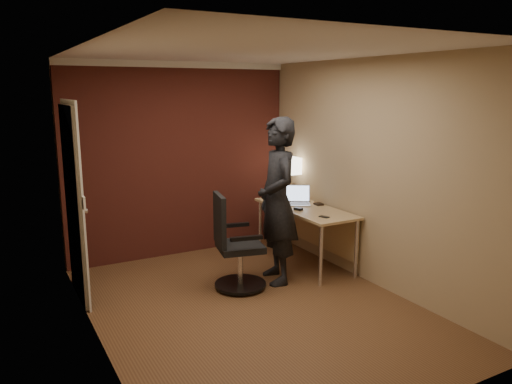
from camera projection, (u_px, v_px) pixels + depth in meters
room at (171, 156)px, 5.97m from camera, size 4.00×4.00×4.00m
desk at (310, 216)px, 6.21m from camera, size 0.60×1.50×0.73m
desk_lamp at (291, 166)px, 6.65m from camera, size 0.22×0.22×0.54m
laptop at (297, 199)px, 6.33m from camera, size 0.42×0.39×0.23m
mouse at (298, 209)px, 6.00m from camera, size 0.09×0.11×0.03m
phone at (324, 217)px, 5.67m from camera, size 0.09×0.13×0.01m
wallet at (319, 204)px, 6.27m from camera, size 0.10×0.12×0.02m
office_chair at (234, 248)px, 5.42m from camera, size 0.57×0.64×1.04m
person at (277, 201)px, 5.56m from camera, size 0.58×0.76×1.87m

